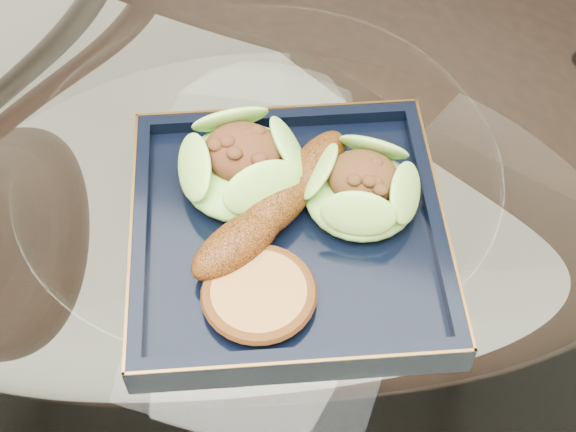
# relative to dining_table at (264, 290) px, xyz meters

# --- Properties ---
(dining_table) EXTENTS (1.13, 1.13, 0.77)m
(dining_table) POSITION_rel_dining_table_xyz_m (0.00, 0.00, 0.00)
(dining_table) COLOR white
(dining_table) RESTS_ON ground
(navy_plate) EXTENTS (0.35, 0.35, 0.02)m
(navy_plate) POSITION_rel_dining_table_xyz_m (0.04, -0.04, 0.17)
(navy_plate) COLOR black
(navy_plate) RESTS_ON dining_table
(lettuce_wrap_left) EXTENTS (0.13, 0.13, 0.04)m
(lettuce_wrap_left) POSITION_rel_dining_table_xyz_m (-0.01, -0.00, 0.20)
(lettuce_wrap_left) COLOR #62AD32
(lettuce_wrap_left) RESTS_ON navy_plate
(lettuce_wrap_right) EXTENTS (0.13, 0.13, 0.04)m
(lettuce_wrap_right) POSITION_rel_dining_table_xyz_m (0.09, 0.00, 0.20)
(lettuce_wrap_right) COLOR #5E902A
(lettuce_wrap_right) RESTS_ON navy_plate
(roasted_plantain) EXTENTS (0.11, 0.19, 0.04)m
(roasted_plantain) POSITION_rel_dining_table_xyz_m (0.03, -0.03, 0.20)
(roasted_plantain) COLOR #6A330B
(roasted_plantain) RESTS_ON navy_plate
(crumb_patty) EXTENTS (0.11, 0.11, 0.02)m
(crumb_patty) POSITION_rel_dining_table_xyz_m (0.04, -0.12, 0.19)
(crumb_patty) COLOR #A26836
(crumb_patty) RESTS_ON navy_plate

